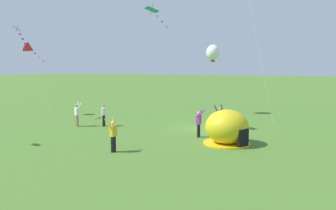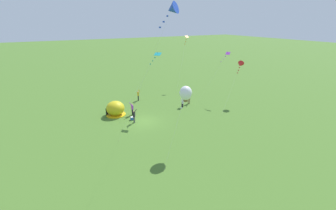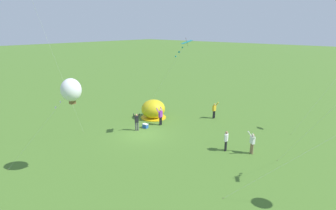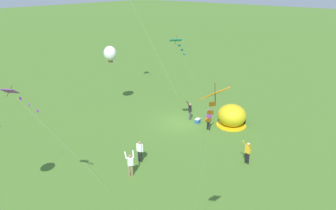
{
  "view_description": "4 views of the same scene",
  "coord_description": "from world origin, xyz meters",
  "views": [
    {
      "loc": [
        -23.28,
        -7.18,
        4.68
      ],
      "look_at": [
        -0.42,
        2.92,
        1.72
      ],
      "focal_mm": 35.0,
      "sensor_mm": 36.0,
      "label": 1
    },
    {
      "loc": [
        26.18,
        -10.29,
        13.0
      ],
      "look_at": [
        0.15,
        3.81,
        1.81
      ],
      "focal_mm": 24.0,
      "sensor_mm": 36.0,
      "label": 2
    },
    {
      "loc": [
        15.88,
        17.12,
        9.83
      ],
      "look_at": [
        -0.25,
        2.98,
        3.46
      ],
      "focal_mm": 28.0,
      "sensor_mm": 36.0,
      "label": 3
    },
    {
      "loc": [
        -17.83,
        22.87,
        12.96
      ],
      "look_at": [
        0.67,
        1.07,
        1.97
      ],
      "focal_mm": 35.0,
      "sensor_mm": 36.0,
      "label": 4
    }
  ],
  "objects": [
    {
      "name": "person_flying_kite",
      "position": [
        -8.46,
        2.65,
        1.0
      ],
      "size": [
        0.67,
        0.52,
        1.89
      ],
      "color": "black",
      "rests_on": "ground"
    },
    {
      "name": "popup_tent",
      "position": [
        -4.1,
        -2.59,
        1.0
      ],
      "size": [
        2.81,
        2.81,
        2.1
      ],
      "color": "gold",
      "rests_on": "ground"
    },
    {
      "name": "kite_white",
      "position": [
        7.74,
        1.77,
        6.0
      ],
      "size": [
        3.86,
        4.94,
        6.75
      ],
      "color": "silver",
      "rests_on": "ground"
    },
    {
      "name": "kite_orange",
      "position": [
        -12.93,
        15.03,
        9.43
      ],
      "size": [
        4.23,
        5.0,
        10.21
      ],
      "color": "silver",
      "rests_on": "ground"
    },
    {
      "name": "person_center_field",
      "position": [
        -2.15,
        7.67,
        0.96
      ],
      "size": [
        0.57,
        0.33,
        1.72
      ],
      "color": "black",
      "rests_on": "ground"
    },
    {
      "name": "person_far_back",
      "position": [
        -2.96,
        -0.43,
        1.0
      ],
      "size": [
        0.68,
        0.47,
        1.89
      ],
      "color": "black",
      "rests_on": "ground"
    },
    {
      "name": "person_arms_raised",
      "position": [
        -3.05,
        9.51,
        1.0
      ],
      "size": [
        0.66,
        0.72,
        1.89
      ],
      "color": "#8C7251",
      "rests_on": "ground"
    },
    {
      "name": "kite_purple",
      "position": [
        -2.3,
        16.06,
        7.49
      ],
      "size": [
        1.46,
        5.27,
        8.18
      ],
      "color": "silver",
      "rests_on": "ground"
    },
    {
      "name": "kite_teal",
      "position": [
        -2.12,
        3.19,
        8.36
      ],
      "size": [
        1.25,
        6.94,
        9.0
      ],
      "color": "silver",
      "rests_on": "ground"
    },
    {
      "name": "ground_plane",
      "position": [
        0.0,
        0.0,
        0.0
      ],
      "size": [
        300.0,
        300.0,
        0.0
      ],
      "primitive_type": "plane",
      "color": "#477028"
    },
    {
      "name": "cooler_box",
      "position": [
        -1.32,
        -1.02,
        0.22
      ],
      "size": [
        0.41,
        0.56,
        0.44
      ],
      "color": "#2659B2",
      "rests_on": "ground"
    },
    {
      "name": "person_near_tent",
      "position": [
        -0.27,
        -1.14,
        1.0
      ],
      "size": [
        0.72,
        0.68,
        1.89
      ],
      "color": "#4C4C51",
      "rests_on": "ground"
    }
  ]
}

